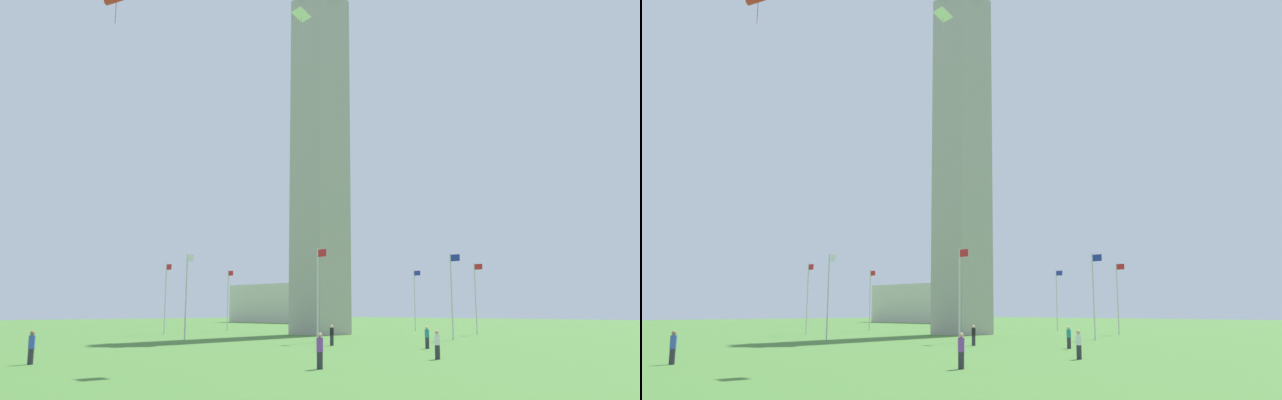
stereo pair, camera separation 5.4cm
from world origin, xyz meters
TOP-DOWN VIEW (x-y plane):
  - ground_plane at (0.00, 0.00)m, footprint 260.00×260.00m
  - obelisk_monument at (0.00, 0.00)m, footprint 5.13×5.13m
  - flagpole_n at (17.98, 0.00)m, footprint 1.12×0.14m
  - flagpole_ne at (12.73, 12.67)m, footprint 1.12×0.14m
  - flagpole_e at (0.06, 17.92)m, footprint 1.12×0.14m
  - flagpole_se at (-12.61, 12.67)m, footprint 1.12×0.14m
  - flagpole_s at (-17.86, 0.00)m, footprint 1.12×0.14m
  - flagpole_sw at (-12.61, -12.67)m, footprint 1.12×0.14m
  - flagpole_w at (0.06, -17.92)m, footprint 1.12×0.14m
  - flagpole_nw at (12.73, -12.67)m, footprint 1.12×0.14m
  - person_purple_shirt at (29.95, -29.29)m, footprint 0.32×0.32m
  - person_black_shirt at (16.52, -14.84)m, footprint 0.32×0.32m
  - person_blue_shirt at (17.59, -38.27)m, footprint 0.32×0.32m
  - person_teal_shirt at (24.08, -12.56)m, footprint 0.32×0.32m
  - person_white_shirt at (30.41, -20.28)m, footprint 0.32×0.32m
  - kite_white_diamond at (24.08, -25.24)m, footprint 1.09×1.00m
  - distant_building at (-53.52, 41.31)m, footprint 25.92×11.04m

SIDE VIEW (x-z plane):
  - ground_plane at x=0.00m, z-range 0.00..0.00m
  - person_black_shirt at x=16.52m, z-range -0.01..1.61m
  - person_teal_shirt at x=24.08m, z-range -0.01..1.61m
  - person_white_shirt at x=30.41m, z-range -0.01..1.64m
  - person_purple_shirt at x=29.95m, z-range -0.01..1.71m
  - person_blue_shirt at x=17.59m, z-range -0.01..1.73m
  - distant_building at x=-53.52m, z-range 0.00..8.31m
  - flagpole_n at x=17.98m, z-range 0.39..8.53m
  - flagpole_ne at x=12.73m, z-range 0.39..8.53m
  - flagpole_e at x=0.06m, z-range 0.39..8.53m
  - flagpole_se at x=-12.61m, z-range 0.39..8.53m
  - flagpole_s at x=-17.86m, z-range 0.39..8.53m
  - flagpole_sw at x=-12.61m, z-range 0.39..8.53m
  - flagpole_w at x=0.06m, z-range 0.39..8.53m
  - flagpole_nw at x=12.73m, z-range 0.39..8.53m
  - kite_white_diamond at x=24.08m, z-range 20.85..22.50m
  - obelisk_monument at x=0.00m, z-range 0.00..46.59m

